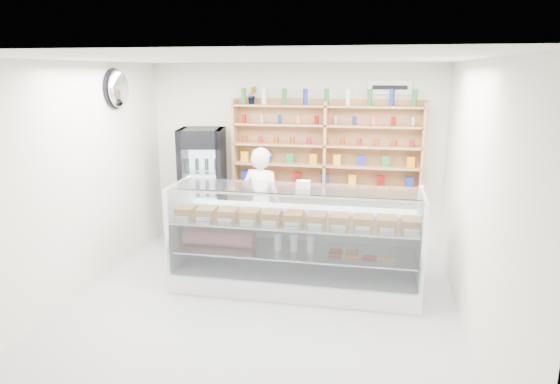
# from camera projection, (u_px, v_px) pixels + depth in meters

# --- Properties ---
(room) EXTENTS (5.00, 5.00, 5.00)m
(room) POSITION_uv_depth(u_px,v_px,m) (255.00, 193.00, 5.35)
(room) COLOR #9D9DA2
(room) RESTS_ON ground
(display_counter) EXTENTS (3.04, 0.91, 1.32)m
(display_counter) POSITION_uv_depth(u_px,v_px,m) (295.00, 262.00, 6.23)
(display_counter) COLOR white
(display_counter) RESTS_ON floor
(shop_worker) EXTENTS (0.67, 0.52, 1.64)m
(shop_worker) POSITION_uv_depth(u_px,v_px,m) (261.00, 203.00, 7.23)
(shop_worker) COLOR white
(shop_worker) RESTS_ON floor
(drinks_cooler) EXTENTS (0.76, 0.75, 1.84)m
(drinks_cooler) POSITION_uv_depth(u_px,v_px,m) (203.00, 188.00, 7.73)
(drinks_cooler) COLOR black
(drinks_cooler) RESTS_ON floor
(wall_shelving) EXTENTS (2.84, 0.28, 1.33)m
(wall_shelving) POSITION_uv_depth(u_px,v_px,m) (325.00, 146.00, 7.44)
(wall_shelving) COLOR #AA8550
(wall_shelving) RESTS_ON back_wall
(potted_plant) EXTENTS (0.17, 0.16, 0.27)m
(potted_plant) POSITION_uv_depth(u_px,v_px,m) (252.00, 95.00, 7.48)
(potted_plant) COLOR #1E6626
(potted_plant) RESTS_ON wall_shelving
(security_mirror) EXTENTS (0.15, 0.50, 0.50)m
(security_mirror) POSITION_uv_depth(u_px,v_px,m) (118.00, 89.00, 6.66)
(security_mirror) COLOR silver
(security_mirror) RESTS_ON left_wall
(wall_sign) EXTENTS (0.62, 0.03, 0.20)m
(wall_sign) POSITION_uv_depth(u_px,v_px,m) (390.00, 87.00, 7.20)
(wall_sign) COLOR white
(wall_sign) RESTS_ON back_wall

